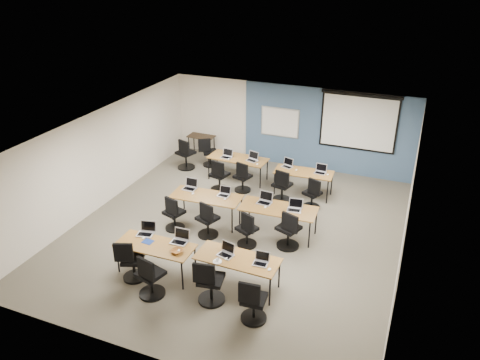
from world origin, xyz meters
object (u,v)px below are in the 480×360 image
at_px(training_table_back_left, 238,159).
at_px(laptop_4, 190,186).
at_px(laptop_0, 146,231).
at_px(training_table_back_right, 304,173).
at_px(training_table_mid_right, 278,210).
at_px(spare_chair_b, 186,156).
at_px(laptop_3, 261,261).
at_px(laptop_11, 321,171).
at_px(utility_table, 201,138).
at_px(task_chair_8, 219,178).
at_px(laptop_9, 253,158).
at_px(training_table_front_left, 155,247).
at_px(task_chair_7, 289,233).
at_px(task_chair_4, 174,216).
at_px(spare_chair_a, 209,154).
at_px(task_chair_0, 131,263).
at_px(task_chair_6, 247,232).
at_px(laptop_1, 180,239).
at_px(task_chair_5, 207,222).
at_px(laptop_5, 224,193).
at_px(laptop_7, 295,207).
at_px(whiteboard, 280,122).
at_px(projector_screen, 359,119).
at_px(laptop_10, 288,165).
at_px(task_chair_3, 253,304).
at_px(training_table_front_right, 237,260).
at_px(training_table_mid_left, 206,197).
at_px(laptop_6, 265,200).
at_px(task_chair_2, 210,285).
at_px(task_chair_1, 150,279).
at_px(laptop_8, 227,155).
at_px(task_chair_9, 243,179).

bearing_deg(training_table_back_left, laptop_4, -95.84).
bearing_deg(laptop_0, training_table_back_right, 49.25).
relative_size(training_table_mid_right, spare_chair_b, 1.82).
height_order(training_table_back_left, laptop_3, laptop_3).
distance_m(laptop_11, utility_table, 4.70).
height_order(task_chair_8, laptop_9, task_chair_8).
relative_size(training_table_front_left, laptop_0, 4.77).
xyz_separation_m(task_chair_7, task_chair_8, (-2.77, 2.12, -0.00)).
relative_size(task_chair_4, spare_chair_a, 1.00).
bearing_deg(task_chair_0, task_chair_4, 72.92).
xyz_separation_m(training_table_back_left, spare_chair_a, (-1.30, 0.61, -0.28)).
bearing_deg(task_chair_8, laptop_3, -42.37).
distance_m(task_chair_4, task_chair_6, 2.00).
relative_size(laptop_1, task_chair_5, 0.36).
relative_size(laptop_1, laptop_5, 1.19).
distance_m(laptop_1, task_chair_7, 2.63).
height_order(training_table_mid_right, laptop_9, laptop_9).
relative_size(task_chair_0, task_chair_6, 1.02).
relative_size(training_table_back_right, spare_chair_b, 1.60).
bearing_deg(laptop_7, training_table_back_right, 90.90).
xyz_separation_m(whiteboard, task_chair_0, (-1.03, -7.18, -1.04)).
bearing_deg(projector_screen, laptop_10, -134.61).
relative_size(laptop_1, laptop_7, 1.04).
height_order(task_chair_3, spare_chair_a, task_chair_3).
relative_size(training_table_front_right, laptop_4, 4.92).
bearing_deg(task_chair_4, projector_screen, 70.59).
bearing_deg(training_table_mid_left, laptop_6, 5.74).
bearing_deg(whiteboard, training_table_back_left, -115.44).
distance_m(task_chair_6, task_chair_8, 3.04).
xyz_separation_m(task_chair_2, laptop_7, (0.87, 3.07, 0.37)).
xyz_separation_m(training_table_mid_left, training_table_back_right, (1.96, 2.41, -0.01)).
bearing_deg(laptop_7, training_table_back_left, 127.09).
xyz_separation_m(training_table_front_left, training_table_back_left, (-0.15, 5.10, 0.00)).
bearing_deg(task_chair_8, whiteboard, 81.92).
distance_m(training_table_mid_left, laptop_0, 2.19).
height_order(whiteboard, task_chair_1, whiteboard).
height_order(training_table_back_right, laptop_10, laptop_10).
distance_m(laptop_6, spare_chair_b, 4.41).
bearing_deg(training_table_mid_left, training_table_front_right, -54.53).
height_order(training_table_back_left, task_chair_3, task_chair_3).
distance_m(training_table_front_right, task_chair_3, 1.11).
bearing_deg(task_chair_1, task_chair_6, 79.34).
height_order(laptop_5, laptop_7, laptop_7).
distance_m(training_table_front_left, task_chair_2, 1.59).
height_order(laptop_8, task_chair_9, laptop_8).
bearing_deg(task_chair_6, training_table_mid_left, 177.38).
bearing_deg(laptop_7, task_chair_9, 131.45).
xyz_separation_m(whiteboard, training_table_front_right, (1.19, -6.57, -0.77)).
distance_m(training_table_back_left, laptop_5, 2.50).
bearing_deg(laptop_1, task_chair_9, 90.16).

